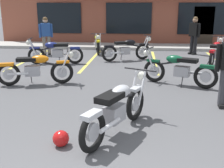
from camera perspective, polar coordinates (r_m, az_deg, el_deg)
The scene contains 14 objects.
ground_plane at distance 6.62m, azimuth -0.62°, elevation -3.14°, with size 80.00×80.00×0.00m, color #515154.
sidewalk_kerb at distance 14.88m, azimuth 3.09°, elevation 7.66°, with size 22.00×1.80×0.14m, color #A8A59E.
brick_storefront_building at distance 18.66m, azimuth 3.81°, elevation 14.99°, with size 14.96×5.97×3.85m.
painted_stall_lines at distance 11.34m, azimuth 2.17°, elevation 4.82°, with size 7.79×4.80×0.01m.
motorcycle_foreground_classic at distance 4.75m, azimuth 1.11°, elevation -4.91°, with size 1.16×1.97×0.98m.
motorcycle_red_sportbike at distance 13.26m, azimuth -2.98°, elevation 8.40°, with size 0.81×2.09×0.98m.
motorcycle_black_cruiser at distance 7.92m, azimuth 13.36°, elevation 3.05°, with size 1.99×1.13×0.98m.
motorcycle_silver_naked at distance 10.78m, azimuth -11.56°, elevation 6.43°, with size 2.10×0.76×0.98m.
motorcycle_blue_standard at distance 11.29m, azimuth 3.08°, elevation 7.13°, with size 1.97×1.17×0.98m.
motorcycle_green_cafe_racer at distance 8.02m, azimuth -15.19°, elevation 3.09°, with size 2.06×0.93×0.98m.
motorcycle_orange_scrambler at distance 11.18m, azimuth 20.36°, elevation 6.10°, with size 1.12×1.99×0.98m.
person_in_shorts_foreground at distance 13.21m, azimuth 16.42°, elevation 9.90°, with size 0.46×0.52×1.68m.
person_near_building at distance 12.80m, azimuth -13.31°, elevation 9.95°, with size 0.57×0.40×1.68m.
helmet_on_pavement at distance 4.53m, azimuth -10.36°, elevation -10.86°, with size 0.26×0.26×0.26m.
Camera 1 is at (0.71, -2.20, 2.13)m, focal length 44.89 mm.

